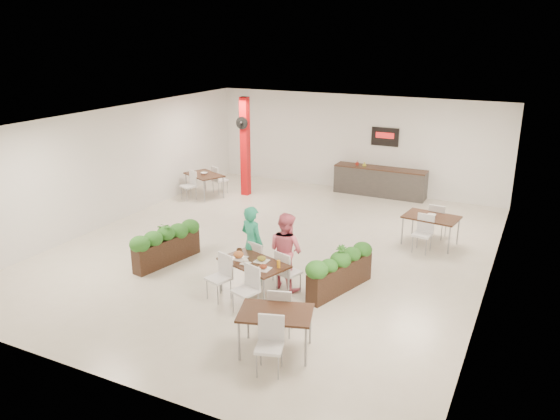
{
  "coord_description": "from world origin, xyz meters",
  "views": [
    {
      "loc": [
        5.73,
        -11.3,
        5.15
      ],
      "look_at": [
        0.25,
        -0.22,
        1.1
      ],
      "focal_mm": 35.0,
      "sensor_mm": 36.0,
      "label": 1
    }
  ],
  "objects_px": {
    "service_counter": "(380,181)",
    "planter_left": "(167,242)",
    "planter_right": "(340,269)",
    "side_table_b": "(431,221)",
    "main_table": "(253,267)",
    "diner_man": "(252,244)",
    "side_table_c": "(276,319)",
    "red_column": "(245,146)",
    "side_table_a": "(204,178)",
    "diner_woman": "(286,251)"
  },
  "relations": [
    {
      "from": "diner_man",
      "to": "red_column",
      "type": "bearing_deg",
      "value": -40.88
    },
    {
      "from": "planter_right",
      "to": "side_table_a",
      "type": "bearing_deg",
      "value": 144.7
    },
    {
      "from": "service_counter",
      "to": "side_table_b",
      "type": "distance_m",
      "value": 4.4
    },
    {
      "from": "diner_man",
      "to": "diner_woman",
      "type": "xyz_separation_m",
      "value": [
        0.8,
        0.0,
        -0.01
      ]
    },
    {
      "from": "planter_left",
      "to": "side_table_b",
      "type": "distance_m",
      "value": 6.53
    },
    {
      "from": "service_counter",
      "to": "main_table",
      "type": "distance_m",
      "value": 8.15
    },
    {
      "from": "diner_man",
      "to": "side_table_c",
      "type": "distance_m",
      "value": 2.88
    },
    {
      "from": "main_table",
      "to": "side_table_b",
      "type": "distance_m",
      "value": 5.18
    },
    {
      "from": "main_table",
      "to": "diner_man",
      "type": "height_order",
      "value": "diner_man"
    },
    {
      "from": "diner_woman",
      "to": "red_column",
      "type": "bearing_deg",
      "value": -35.28
    },
    {
      "from": "service_counter",
      "to": "planter_right",
      "type": "bearing_deg",
      "value": -79.9
    },
    {
      "from": "planter_left",
      "to": "side_table_a",
      "type": "height_order",
      "value": "planter_left"
    },
    {
      "from": "diner_man",
      "to": "planter_left",
      "type": "relative_size",
      "value": 0.89
    },
    {
      "from": "service_counter",
      "to": "side_table_b",
      "type": "height_order",
      "value": "service_counter"
    },
    {
      "from": "planter_right",
      "to": "side_table_b",
      "type": "xyz_separation_m",
      "value": [
        1.13,
        3.47,
        0.14
      ]
    },
    {
      "from": "diner_man",
      "to": "side_table_b",
      "type": "bearing_deg",
      "value": -110.26
    },
    {
      "from": "red_column",
      "to": "diner_woman",
      "type": "relative_size",
      "value": 1.94
    },
    {
      "from": "red_column",
      "to": "side_table_b",
      "type": "xyz_separation_m",
      "value": [
        6.4,
        -1.82,
        -1.0
      ]
    },
    {
      "from": "diner_man",
      "to": "side_table_b",
      "type": "relative_size",
      "value": 1.01
    },
    {
      "from": "red_column",
      "to": "main_table",
      "type": "distance_m",
      "value": 7.4
    },
    {
      "from": "red_column",
      "to": "diner_man",
      "type": "xyz_separation_m",
      "value": [
        3.38,
        -5.63,
        -0.8
      ]
    },
    {
      "from": "planter_right",
      "to": "diner_man",
      "type": "bearing_deg",
      "value": -169.96
    },
    {
      "from": "side_table_b",
      "to": "main_table",
      "type": "bearing_deg",
      "value": -113.55
    },
    {
      "from": "diner_woman",
      "to": "side_table_c",
      "type": "distance_m",
      "value": 2.48
    },
    {
      "from": "planter_right",
      "to": "side_table_b",
      "type": "distance_m",
      "value": 3.66
    },
    {
      "from": "diner_man",
      "to": "diner_woman",
      "type": "height_order",
      "value": "diner_man"
    },
    {
      "from": "side_table_a",
      "to": "planter_right",
      "type": "bearing_deg",
      "value": -10.54
    },
    {
      "from": "main_table",
      "to": "side_table_c",
      "type": "distance_m",
      "value": 2.12
    },
    {
      "from": "service_counter",
      "to": "diner_woman",
      "type": "distance_m",
      "value": 7.51
    },
    {
      "from": "service_counter",
      "to": "main_table",
      "type": "relative_size",
      "value": 1.56
    },
    {
      "from": "side_table_a",
      "to": "side_table_b",
      "type": "height_order",
      "value": "same"
    },
    {
      "from": "main_table",
      "to": "planter_right",
      "type": "distance_m",
      "value": 1.8
    },
    {
      "from": "main_table",
      "to": "service_counter",
      "type": "bearing_deg",
      "value": 88.42
    },
    {
      "from": "diner_man",
      "to": "main_table",
      "type": "bearing_deg",
      "value": 138.98
    },
    {
      "from": "red_column",
      "to": "main_table",
      "type": "height_order",
      "value": "red_column"
    },
    {
      "from": "diner_woman",
      "to": "side_table_c",
      "type": "bearing_deg",
      "value": 129.95
    },
    {
      "from": "diner_woman",
      "to": "planter_right",
      "type": "distance_m",
      "value": 1.19
    },
    {
      "from": "planter_right",
      "to": "side_table_b",
      "type": "relative_size",
      "value": 1.13
    },
    {
      "from": "red_column",
      "to": "diner_woman",
      "type": "xyz_separation_m",
      "value": [
        4.18,
        -5.63,
        -0.82
      ]
    },
    {
      "from": "diner_woman",
      "to": "main_table",
      "type": "bearing_deg",
      "value": 75.89
    },
    {
      "from": "red_column",
      "to": "planter_left",
      "type": "height_order",
      "value": "red_column"
    },
    {
      "from": "side_table_a",
      "to": "side_table_b",
      "type": "xyz_separation_m",
      "value": [
        7.5,
        -1.04,
        0.0
      ]
    },
    {
      "from": "service_counter",
      "to": "planter_left",
      "type": "height_order",
      "value": "service_counter"
    },
    {
      "from": "planter_right",
      "to": "planter_left",
      "type": "bearing_deg",
      "value": -174.18
    },
    {
      "from": "red_column",
      "to": "planter_right",
      "type": "xyz_separation_m",
      "value": [
        5.27,
        -5.3,
        -1.14
      ]
    },
    {
      "from": "diner_woman",
      "to": "side_table_b",
      "type": "bearing_deg",
      "value": -102.08
    },
    {
      "from": "main_table",
      "to": "side_table_a",
      "type": "height_order",
      "value": "same"
    },
    {
      "from": "service_counter",
      "to": "planter_left",
      "type": "xyz_separation_m",
      "value": [
        -2.84,
        -7.58,
        0.02
      ]
    },
    {
      "from": "side_table_b",
      "to": "diner_man",
      "type": "bearing_deg",
      "value": -121.43
    },
    {
      "from": "red_column",
      "to": "side_table_a",
      "type": "relative_size",
      "value": 1.94
    }
  ]
}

